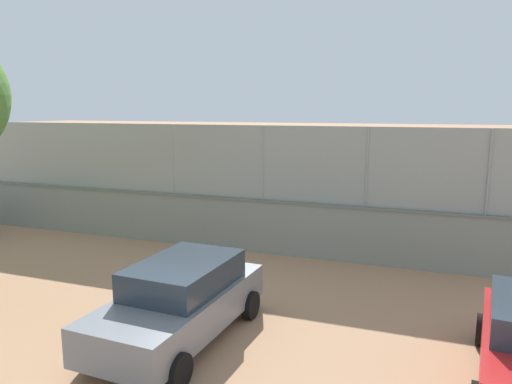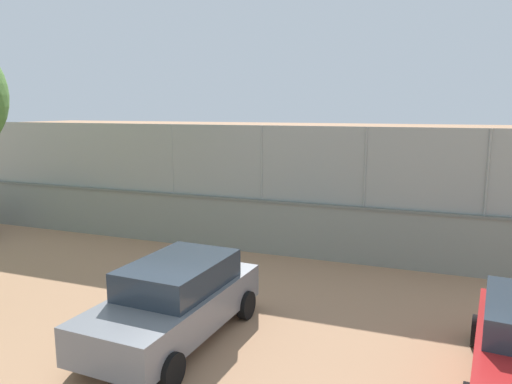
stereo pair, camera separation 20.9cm
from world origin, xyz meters
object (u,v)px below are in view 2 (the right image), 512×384
at_px(sports_ball, 283,230).
at_px(parked_car_grey, 175,299).
at_px(player_at_service_line, 274,184).
at_px(spare_ball_by_wall, 316,250).
at_px(player_baseline_waiting, 271,199).

height_order(sports_ball, parked_car_grey, parked_car_grey).
xyz_separation_m(player_at_service_line, spare_ball_by_wall, (-3.93, 7.21, -0.92)).
xyz_separation_m(player_at_service_line, parked_car_grey, (-2.74, 14.08, -0.14)).
height_order(player_at_service_line, spare_ball_by_wall, player_at_service_line).
bearing_deg(sports_ball, parked_car_grey, 93.59).
distance_m(player_at_service_line, parked_car_grey, 14.35).
xyz_separation_m(player_at_service_line, sports_ball, (-2.18, 5.27, -0.86)).
xyz_separation_m(player_baseline_waiting, spare_ball_by_wall, (-2.66, 3.16, -0.95)).
distance_m(sports_ball, spare_ball_by_wall, 2.61).
bearing_deg(player_at_service_line, spare_ball_by_wall, 118.63).
xyz_separation_m(sports_ball, parked_car_grey, (-0.55, 8.81, 0.72)).
relative_size(spare_ball_by_wall, parked_car_grey, 0.02).
relative_size(player_at_service_line, spare_ball_by_wall, 15.46).
bearing_deg(sports_ball, player_baseline_waiting, -53.37).
bearing_deg(player_at_service_line, sports_ball, 112.52).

